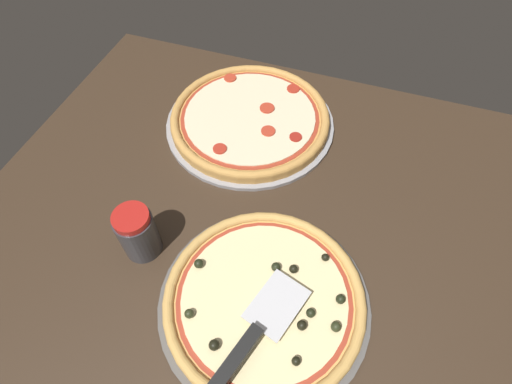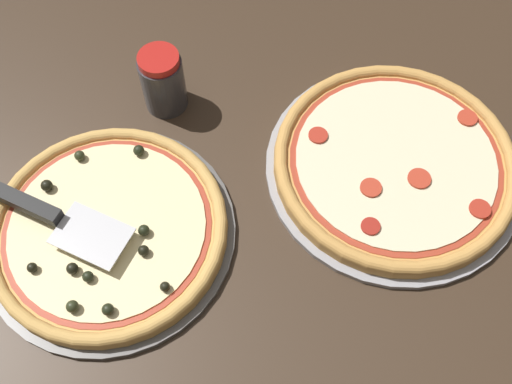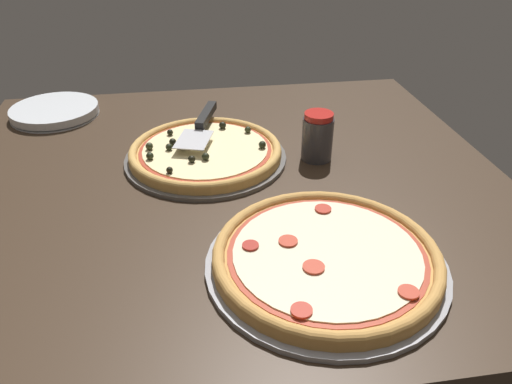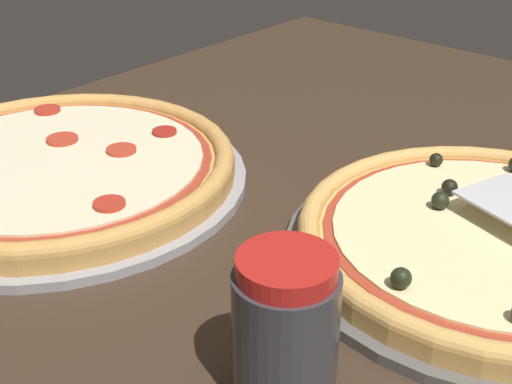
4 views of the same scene
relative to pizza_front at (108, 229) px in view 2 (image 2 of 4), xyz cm
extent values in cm
cube|color=#38281C|center=(-4.25, 9.33, -4.13)|extent=(124.74, 115.86, 3.60)
cylinder|color=#565451|center=(-0.03, 0.01, -1.83)|extent=(38.20, 38.20, 1.00)
cylinder|color=tan|center=(-0.03, 0.01, -0.52)|extent=(35.91, 35.91, 1.63)
torus|color=tan|center=(-0.03, 0.01, 0.30)|extent=(35.91, 35.91, 1.99)
cylinder|color=#A33823|center=(-0.03, 0.01, 0.37)|extent=(31.21, 31.21, 0.15)
cylinder|color=beige|center=(-0.03, 0.01, 0.50)|extent=(29.45, 29.45, 0.40)
sphere|color=black|center=(12.65, 3.67, 1.55)|extent=(1.70, 1.70, 1.70)
sphere|color=#282D19|center=(12.90, -1.26, 1.58)|extent=(1.77, 1.77, 1.77)
sphere|color=black|center=(8.36, -0.35, 1.50)|extent=(1.61, 1.61, 1.61)
sphere|color=black|center=(7.48, -2.86, 1.55)|extent=(1.70, 1.70, 1.70)
sphere|color=#282D19|center=(-11.14, -7.13, 1.52)|extent=(1.64, 1.64, 1.64)
sphere|color=black|center=(3.40, 6.51, 1.51)|extent=(1.62, 1.62, 1.62)
sphere|color=black|center=(8.08, -8.59, 1.44)|extent=(1.49, 1.49, 1.49)
sphere|color=black|center=(0.27, 5.85, 1.55)|extent=(1.71, 1.71, 1.71)
sphere|color=black|center=(-13.32, 1.90, 1.57)|extent=(1.75, 1.75, 1.75)
sphere|color=black|center=(-5.15, -10.54, 1.60)|extent=(1.81, 1.81, 1.81)
sphere|color=black|center=(8.33, 10.70, 1.42)|extent=(1.44, 1.44, 1.44)
sphere|color=black|center=(5.22, -0.59, 1.60)|extent=(1.79, 1.79, 1.79)
cylinder|color=#939399|center=(-17.62, 42.42, -1.83)|extent=(41.29, 41.29, 1.00)
cylinder|color=#C68E47|center=(-17.62, 42.42, -0.46)|extent=(38.81, 38.81, 1.74)
torus|color=#C68E47|center=(-17.62, 42.42, 0.41)|extent=(38.81, 38.81, 2.12)
cylinder|color=#A33823|center=(-17.62, 42.42, 0.48)|extent=(33.74, 33.74, 0.15)
cylinder|color=beige|center=(-17.62, 42.42, 0.61)|extent=(31.83, 31.83, 0.40)
cylinder|color=#B73823|center=(-11.76, 38.62, 1.01)|extent=(3.36, 3.36, 0.40)
cylinder|color=#AD2D1E|center=(-10.27, 55.06, 1.01)|extent=(3.27, 3.27, 0.40)
cylinder|color=#AD2D1E|center=(-20.42, 29.78, 1.01)|extent=(3.16, 3.16, 0.40)
cylinder|color=maroon|center=(-5.14, 38.84, 1.01)|extent=(2.89, 2.89, 0.40)
cylinder|color=#B73823|center=(-14.41, 45.99, 1.01)|extent=(3.62, 3.62, 0.40)
cylinder|color=#B73823|center=(-27.16, 53.83, 1.01)|extent=(3.25, 3.25, 0.40)
cube|color=silver|center=(2.53, -1.15, 2.63)|extent=(10.19, 12.30, 0.24)
cube|color=black|center=(-1.26, -13.16, 3.51)|extent=(6.49, 14.60, 2.00)
cylinder|color=#333338|center=(-26.16, 3.29, 2.75)|extent=(7.28, 7.28, 10.16)
cylinder|color=#B21E19|center=(-26.16, 3.29, 8.53)|extent=(6.70, 6.70, 1.40)
camera|label=1|loc=(6.97, -25.07, 68.40)|focal=28.00mm
camera|label=2|loc=(35.77, 27.24, 80.65)|focal=42.00mm
camera|label=3|loc=(4.27, 105.88, 53.45)|focal=35.00mm
camera|label=4|loc=(-55.81, -20.25, 34.23)|focal=50.00mm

